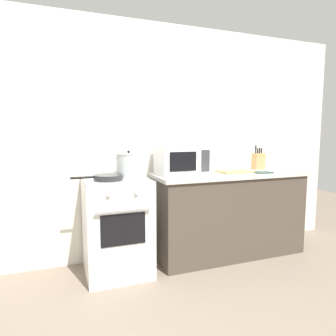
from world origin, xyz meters
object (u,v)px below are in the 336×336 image
(cutting_board, at_px, (235,171))
(knife_block, at_px, (258,161))
(stock_pot, at_px, (129,165))
(frying_pan, at_px, (108,177))
(microwave, at_px, (182,160))
(oven_mitt, at_px, (263,172))
(stove, at_px, (117,226))

(cutting_board, height_order, knife_block, knife_block)
(knife_block, bearing_deg, stock_pot, -177.80)
(frying_pan, distance_m, microwave, 0.81)
(oven_mitt, bearing_deg, cutting_board, 147.38)
(microwave, bearing_deg, oven_mitt, -15.68)
(stock_pot, distance_m, cutting_board, 1.16)
(microwave, height_order, cutting_board, microwave)
(frying_pan, distance_m, knife_block, 1.81)
(stove, distance_m, cutting_board, 1.38)
(cutting_board, bearing_deg, stove, -179.95)
(frying_pan, xyz_separation_m, microwave, (0.79, 0.14, 0.12))
(microwave, distance_m, cutting_board, 0.62)
(frying_pan, distance_m, oven_mitt, 1.64)
(cutting_board, distance_m, knife_block, 0.45)
(stock_pot, distance_m, frying_pan, 0.29)
(cutting_board, relative_size, knife_block, 1.26)
(oven_mitt, bearing_deg, stove, 174.15)
(stove, relative_size, microwave, 1.84)
(stock_pot, relative_size, frying_pan, 0.72)
(knife_block, bearing_deg, cutting_board, -161.29)
(stock_pot, bearing_deg, stove, -150.79)
(stove, xyz_separation_m, knife_block, (1.71, 0.14, 0.56))
(cutting_board, bearing_deg, microwave, 172.56)
(knife_block, bearing_deg, microwave, -176.49)
(microwave, bearing_deg, knife_block, 3.51)
(stove, relative_size, frying_pan, 1.98)
(cutting_board, bearing_deg, oven_mitt, -32.62)
(frying_pan, xyz_separation_m, oven_mitt, (1.64, -0.10, -0.02))
(stove, bearing_deg, cutting_board, 0.05)
(frying_pan, distance_m, cutting_board, 1.39)
(frying_pan, xyz_separation_m, cutting_board, (1.39, 0.06, -0.02))
(frying_pan, height_order, knife_block, knife_block)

